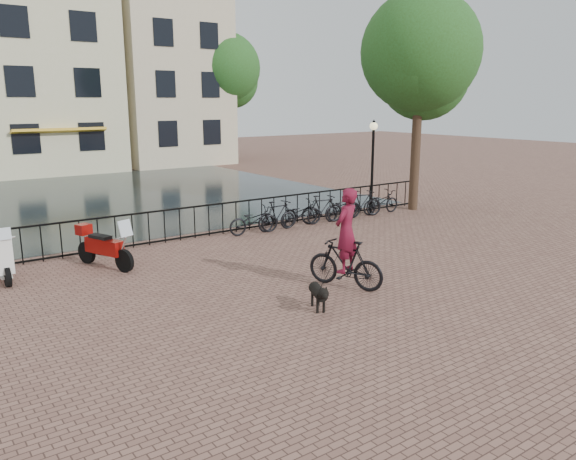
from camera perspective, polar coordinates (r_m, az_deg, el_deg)
ground at (r=11.55m, az=8.82°, el=-8.56°), size 100.00×100.00×0.00m
canal_water at (r=26.37m, az=-18.48°, el=3.15°), size 20.00×20.00×0.00m
railing at (r=17.74m, az=-9.47°, el=0.77°), size 20.00×0.05×1.02m
canal_house_mid at (r=38.49m, az=-24.32°, el=14.42°), size 8.00×9.50×11.80m
canal_house_right at (r=40.97m, az=-13.01°, el=16.11°), size 7.00×9.00×13.30m
tree_near_right at (r=22.53m, az=13.32°, el=17.16°), size 4.48×4.48×8.24m
tree_far_right at (r=39.82m, az=-6.40°, el=16.02°), size 4.76×4.76×8.76m
lamp_post at (r=21.30m, az=8.62°, el=7.92°), size 0.30×0.30×3.45m
cyclist at (r=12.83m, az=5.90°, el=-1.45°), size 1.25×2.04×2.70m
dog at (r=11.64m, az=3.07°, el=-6.65°), size 0.61×0.94×0.60m
motorcycle at (r=15.12m, az=-18.19°, el=-1.14°), size 1.12×1.96×1.38m
scooter at (r=15.00m, az=-27.20°, el=-1.93°), size 0.45×1.55×1.44m
parked_bike_0 at (r=18.10m, az=-3.51°, el=0.99°), size 1.77×0.78×0.90m
parked_bike_1 at (r=18.60m, az=-1.03°, el=1.49°), size 1.70×0.62×1.00m
parked_bike_2 at (r=19.15m, az=1.30°, el=1.68°), size 1.73×0.63×0.90m
parked_bike_3 at (r=19.72m, az=3.51°, el=2.13°), size 1.72×0.74×1.00m
parked_bike_4 at (r=20.33m, az=5.59°, el=2.29°), size 1.74×0.67×0.90m
parked_bike_5 at (r=20.96m, az=7.55°, el=2.69°), size 1.72×0.75×1.00m
parked_bike_6 at (r=21.62m, az=9.39°, el=2.82°), size 1.74×0.66×0.90m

